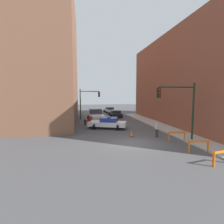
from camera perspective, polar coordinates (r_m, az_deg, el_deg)
ground_plane at (r=15.56m, az=6.17°, el=-10.22°), size 120.00×120.00×0.00m
sidewalk_right at (r=18.21m, az=25.49°, el=-8.19°), size 2.40×44.00×0.12m
building_corner_left at (r=29.84m, az=-25.81°, el=14.64°), size 14.00×20.00×18.34m
building_right at (r=28.52m, az=28.63°, el=9.28°), size 12.00×28.00×12.74m
traffic_light_near at (r=16.96m, az=21.82°, el=2.83°), size 3.64×0.35×5.20m
traffic_light_far at (r=30.22m, az=-8.22°, el=4.04°), size 3.44×0.35×5.20m
police_car at (r=21.91m, az=-1.37°, el=-3.57°), size 5.05×3.43×1.52m
white_truck at (r=28.16m, az=-5.16°, el=-1.14°), size 2.88×5.53×1.90m
parked_car_near at (r=33.13m, az=1.17°, el=-0.48°), size 2.29×4.31×1.31m
parked_car_mid at (r=40.81m, az=-0.83°, el=0.70°), size 2.54×4.45×1.31m
pedestrian_crossing at (r=22.61m, az=-7.22°, el=-2.97°), size 0.51×0.51×1.66m
pedestrian_corner at (r=24.50m, az=-8.80°, el=-2.32°), size 0.41×0.41×1.66m
pedestrian_sidewalk at (r=18.10m, az=14.42°, el=-5.29°), size 0.50×0.50×1.66m
barrier_front at (r=12.78m, az=32.32°, el=-11.78°), size 1.58×0.46×0.90m
barrier_mid at (r=14.56m, az=26.45°, el=-9.41°), size 1.60×0.33×0.90m
barrier_back at (r=17.05m, az=20.44°, el=-7.00°), size 1.60×0.27×0.90m
traffic_cone at (r=17.94m, az=6.40°, el=-7.02°), size 0.36×0.36×0.66m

